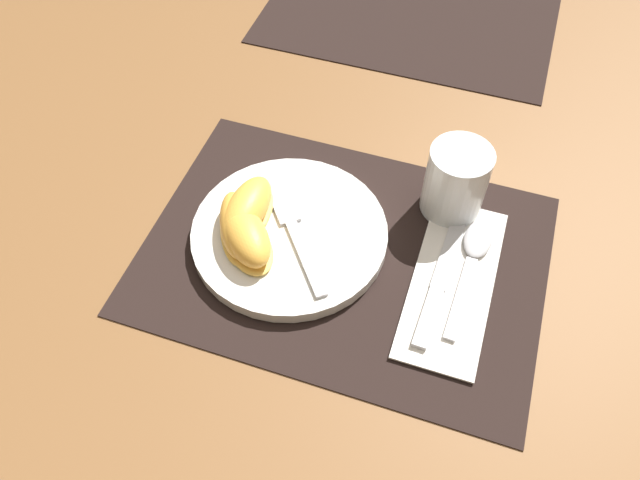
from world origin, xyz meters
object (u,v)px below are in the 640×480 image
(plate, at_px, (289,235))
(citrus_wedge_1, at_px, (236,226))
(juice_glass, at_px, (455,184))
(citrus_wedge_0, at_px, (247,211))
(fork, at_px, (293,227))
(spoon, at_px, (474,254))
(citrus_wedge_2, at_px, (247,238))
(knife, at_px, (440,279))

(plate, distance_m, citrus_wedge_1, 0.07)
(juice_glass, height_order, citrus_wedge_0, juice_glass)
(fork, bearing_deg, plate, -121.99)
(spoon, relative_size, citrus_wedge_2, 1.65)
(plate, distance_m, citrus_wedge_0, 0.06)
(citrus_wedge_0, bearing_deg, citrus_wedge_2, -67.56)
(spoon, height_order, citrus_wedge_1, citrus_wedge_1)
(plate, xyz_separation_m, citrus_wedge_2, (-0.04, -0.04, 0.03))
(fork, bearing_deg, juice_glass, 32.36)
(knife, xyz_separation_m, spoon, (0.03, 0.05, 0.00))
(fork, bearing_deg, knife, -2.20)
(juice_glass, height_order, citrus_wedge_2, juice_glass)
(knife, bearing_deg, citrus_wedge_2, -171.15)
(juice_glass, bearing_deg, citrus_wedge_1, -149.47)
(knife, distance_m, citrus_wedge_1, 0.25)
(juice_glass, relative_size, fork, 0.62)
(plate, relative_size, citrus_wedge_0, 2.26)
(fork, distance_m, citrus_wedge_0, 0.06)
(knife, bearing_deg, juice_glass, 96.06)
(plate, height_order, knife, plate)
(plate, relative_size, juice_glass, 2.51)
(juice_glass, relative_size, citrus_wedge_1, 0.86)
(plate, bearing_deg, knife, -0.52)
(citrus_wedge_0, bearing_deg, spoon, 9.12)
(plate, height_order, citrus_wedge_0, citrus_wedge_0)
(fork, xyz_separation_m, citrus_wedge_0, (-0.06, -0.00, 0.02))
(fork, bearing_deg, spoon, 10.19)
(juice_glass, xyz_separation_m, fork, (-0.17, -0.11, -0.02))
(juice_glass, xyz_separation_m, citrus_wedge_2, (-0.21, -0.15, -0.01))
(spoon, bearing_deg, knife, -123.47)
(citrus_wedge_2, bearing_deg, plate, 44.37)
(juice_glass, distance_m, knife, 0.12)
(spoon, bearing_deg, plate, -168.60)
(knife, height_order, spoon, spoon)
(fork, bearing_deg, citrus_wedge_0, -174.97)
(juice_glass, xyz_separation_m, spoon, (0.04, -0.07, -0.03))
(spoon, bearing_deg, citrus_wedge_0, -170.88)
(knife, bearing_deg, spoon, 56.53)
(knife, bearing_deg, citrus_wedge_1, -175.05)
(plate, xyz_separation_m, knife, (0.19, -0.00, -0.00))
(citrus_wedge_2, bearing_deg, fork, 45.82)
(citrus_wedge_1, bearing_deg, spoon, 13.65)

